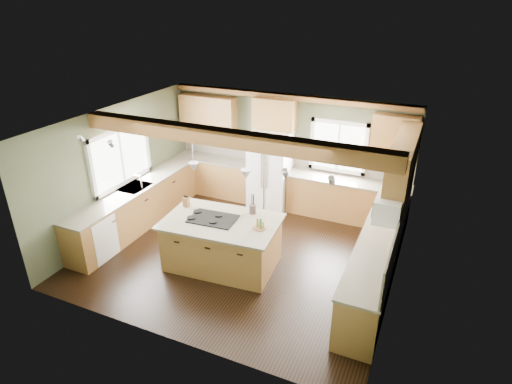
% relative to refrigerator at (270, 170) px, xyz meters
% --- Properties ---
extents(floor, '(5.60, 5.60, 0.00)m').
position_rel_refrigerator_xyz_m(floor, '(0.30, -2.12, -0.90)').
color(floor, black).
rests_on(floor, ground).
extents(ceiling, '(5.60, 5.60, 0.00)m').
position_rel_refrigerator_xyz_m(ceiling, '(0.30, -2.12, 1.70)').
color(ceiling, silver).
rests_on(ceiling, wall_back).
extents(wall_back, '(5.60, 0.00, 5.60)m').
position_rel_refrigerator_xyz_m(wall_back, '(0.30, 0.38, 0.40)').
color(wall_back, '#474E37').
rests_on(wall_back, ground).
extents(wall_left, '(0.00, 5.00, 5.00)m').
position_rel_refrigerator_xyz_m(wall_left, '(-2.50, -2.12, 0.40)').
color(wall_left, '#474E37').
rests_on(wall_left, ground).
extents(wall_right, '(0.00, 5.00, 5.00)m').
position_rel_refrigerator_xyz_m(wall_right, '(3.10, -2.12, 0.40)').
color(wall_right, '#474E37').
rests_on(wall_right, ground).
extents(ceiling_beam, '(5.55, 0.26, 0.26)m').
position_rel_refrigerator_xyz_m(ceiling_beam, '(0.30, -2.63, 1.57)').
color(ceiling_beam, brown).
rests_on(ceiling_beam, ceiling).
extents(soffit_trim, '(5.55, 0.20, 0.10)m').
position_rel_refrigerator_xyz_m(soffit_trim, '(0.30, 0.28, 1.64)').
color(soffit_trim, brown).
rests_on(soffit_trim, ceiling).
extents(backsplash_back, '(5.58, 0.03, 0.58)m').
position_rel_refrigerator_xyz_m(backsplash_back, '(0.30, 0.36, 0.31)').
color(backsplash_back, brown).
rests_on(backsplash_back, wall_back).
extents(backsplash_right, '(0.03, 3.70, 0.58)m').
position_rel_refrigerator_xyz_m(backsplash_right, '(3.08, -2.07, 0.31)').
color(backsplash_right, brown).
rests_on(backsplash_right, wall_right).
extents(base_cab_back_left, '(2.02, 0.60, 0.88)m').
position_rel_refrigerator_xyz_m(base_cab_back_left, '(-1.49, 0.08, -0.46)').
color(base_cab_back_left, brown).
rests_on(base_cab_back_left, floor).
extents(counter_back_left, '(2.06, 0.64, 0.04)m').
position_rel_refrigerator_xyz_m(counter_back_left, '(-1.49, 0.08, 0.00)').
color(counter_back_left, brown).
rests_on(counter_back_left, base_cab_back_left).
extents(base_cab_back_right, '(2.62, 0.60, 0.88)m').
position_rel_refrigerator_xyz_m(base_cab_back_right, '(1.79, 0.08, -0.46)').
color(base_cab_back_right, brown).
rests_on(base_cab_back_right, floor).
extents(counter_back_right, '(2.66, 0.64, 0.04)m').
position_rel_refrigerator_xyz_m(counter_back_right, '(1.79, 0.08, 0.00)').
color(counter_back_right, brown).
rests_on(counter_back_right, base_cab_back_right).
extents(base_cab_left, '(0.60, 3.70, 0.88)m').
position_rel_refrigerator_xyz_m(base_cab_left, '(-2.20, -2.07, -0.46)').
color(base_cab_left, brown).
rests_on(base_cab_left, floor).
extents(counter_left, '(0.64, 3.74, 0.04)m').
position_rel_refrigerator_xyz_m(counter_left, '(-2.20, -2.07, 0.00)').
color(counter_left, brown).
rests_on(counter_left, base_cab_left).
extents(base_cab_right, '(0.60, 3.70, 0.88)m').
position_rel_refrigerator_xyz_m(base_cab_right, '(2.80, -2.07, -0.46)').
color(base_cab_right, brown).
rests_on(base_cab_right, floor).
extents(counter_right, '(0.64, 3.74, 0.04)m').
position_rel_refrigerator_xyz_m(counter_right, '(2.80, -2.07, 0.00)').
color(counter_right, brown).
rests_on(counter_right, base_cab_right).
extents(upper_cab_back_left, '(1.40, 0.35, 0.90)m').
position_rel_refrigerator_xyz_m(upper_cab_back_left, '(-1.69, 0.21, 1.05)').
color(upper_cab_back_left, brown).
rests_on(upper_cab_back_left, wall_back).
extents(upper_cab_over_fridge, '(0.96, 0.35, 0.70)m').
position_rel_refrigerator_xyz_m(upper_cab_over_fridge, '(-0.00, 0.21, 1.25)').
color(upper_cab_over_fridge, brown).
rests_on(upper_cab_over_fridge, wall_back).
extents(upper_cab_right, '(0.35, 2.20, 0.90)m').
position_rel_refrigerator_xyz_m(upper_cab_right, '(2.92, -1.22, 1.05)').
color(upper_cab_right, brown).
rests_on(upper_cab_right, wall_right).
extents(upper_cab_back_corner, '(0.90, 0.35, 0.90)m').
position_rel_refrigerator_xyz_m(upper_cab_back_corner, '(2.60, 0.21, 1.05)').
color(upper_cab_back_corner, brown).
rests_on(upper_cab_back_corner, wall_back).
extents(window_left, '(0.04, 1.60, 1.05)m').
position_rel_refrigerator_xyz_m(window_left, '(-2.48, -2.07, 0.65)').
color(window_left, white).
rests_on(window_left, wall_left).
extents(window_back, '(1.10, 0.04, 1.00)m').
position_rel_refrigerator_xyz_m(window_back, '(1.45, 0.36, 0.65)').
color(window_back, white).
rests_on(window_back, wall_back).
extents(sink, '(0.50, 0.65, 0.03)m').
position_rel_refrigerator_xyz_m(sink, '(-2.20, -2.07, 0.01)').
color(sink, '#262628').
rests_on(sink, counter_left).
extents(faucet, '(0.02, 0.02, 0.28)m').
position_rel_refrigerator_xyz_m(faucet, '(-2.02, -2.07, 0.15)').
color(faucet, '#B2B2B7').
rests_on(faucet, sink).
extents(dishwasher, '(0.60, 0.60, 0.84)m').
position_rel_refrigerator_xyz_m(dishwasher, '(-2.19, -3.37, -0.47)').
color(dishwasher, white).
rests_on(dishwasher, floor).
extents(oven, '(0.60, 0.72, 0.84)m').
position_rel_refrigerator_xyz_m(oven, '(2.79, -3.37, -0.47)').
color(oven, white).
rests_on(oven, floor).
extents(microwave, '(0.40, 0.70, 0.38)m').
position_rel_refrigerator_xyz_m(microwave, '(2.88, -2.17, 0.65)').
color(microwave, white).
rests_on(microwave, wall_right).
extents(pendant_left, '(0.18, 0.18, 0.16)m').
position_rel_refrigerator_xyz_m(pendant_left, '(-0.34, -2.67, 0.98)').
color(pendant_left, '#B2B2B7').
rests_on(pendant_left, ceiling).
extents(pendant_right, '(0.18, 0.18, 0.16)m').
position_rel_refrigerator_xyz_m(pendant_right, '(0.61, -2.59, 0.98)').
color(pendant_right, '#B2B2B7').
rests_on(pendant_right, ceiling).
extents(refrigerator, '(0.90, 0.74, 1.80)m').
position_rel_refrigerator_xyz_m(refrigerator, '(0.00, 0.00, 0.00)').
color(refrigerator, white).
rests_on(refrigerator, floor).
extents(island, '(2.00, 1.31, 0.88)m').
position_rel_refrigerator_xyz_m(island, '(0.13, -2.63, -0.46)').
color(island, olive).
rests_on(island, floor).
extents(island_top, '(2.14, 1.45, 0.04)m').
position_rel_refrigerator_xyz_m(island_top, '(0.13, -2.63, 0.00)').
color(island_top, brown).
rests_on(island_top, island).
extents(cooktop, '(0.87, 0.62, 0.02)m').
position_rel_refrigerator_xyz_m(cooktop, '(-0.02, -2.64, 0.03)').
color(cooktop, black).
rests_on(cooktop, island_top).
extents(knife_block, '(0.12, 0.10, 0.18)m').
position_rel_refrigerator_xyz_m(knife_block, '(-0.73, -2.40, 0.11)').
color(knife_block, brown).
rests_on(knife_block, island_top).
extents(utensil_crock, '(0.15, 0.15, 0.17)m').
position_rel_refrigerator_xyz_m(utensil_crock, '(0.52, -2.14, 0.11)').
color(utensil_crock, '#3E3531').
rests_on(utensil_crock, island_top).
extents(bottle_tray, '(0.26, 0.26, 0.20)m').
position_rel_refrigerator_xyz_m(bottle_tray, '(0.86, -2.60, 0.12)').
color(bottle_tray, brown).
rests_on(bottle_tray, island_top).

